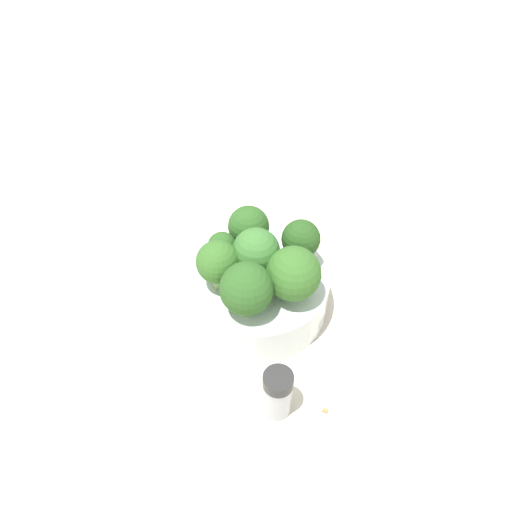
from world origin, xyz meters
name	(u,v)px	position (x,y,z in m)	size (l,w,h in m)	color
ground_plane	(256,305)	(0.00, 0.00, 0.00)	(3.00, 3.00, 0.00)	beige
bowl	(256,291)	(0.00, 0.00, 0.03)	(0.17, 0.17, 0.05)	silver
broccoli_floret_0	(260,255)	(0.00, 0.00, 0.09)	(0.05, 0.05, 0.07)	#7A9E5B
broccoli_floret_1	(250,290)	(0.05, 0.00, 0.09)	(0.06, 0.06, 0.06)	#84AD66
broccoli_floret_2	(222,249)	(-0.01, -0.04, 0.08)	(0.03, 0.03, 0.05)	#84AD66
broccoli_floret_3	(218,263)	(0.02, -0.04, 0.09)	(0.05, 0.05, 0.06)	#84AD66
broccoli_floret_4	(301,240)	(-0.03, 0.05, 0.09)	(0.04, 0.04, 0.06)	#8EB770
broccoli_floret_5	(293,274)	(0.02, 0.04, 0.09)	(0.06, 0.06, 0.07)	#84AD66
broccoli_floret_6	(249,227)	(-0.04, -0.02, 0.09)	(0.05, 0.05, 0.06)	#84AD66
pepper_shaker	(277,393)	(0.13, 0.05, 0.03)	(0.03, 0.03, 0.06)	#B2B7BC
almond_crumb_0	(325,410)	(0.12, 0.10, 0.00)	(0.01, 0.00, 0.01)	#AD7F4C
almond_crumb_1	(271,378)	(0.10, 0.04, 0.00)	(0.01, 0.00, 0.01)	#AD7F4C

